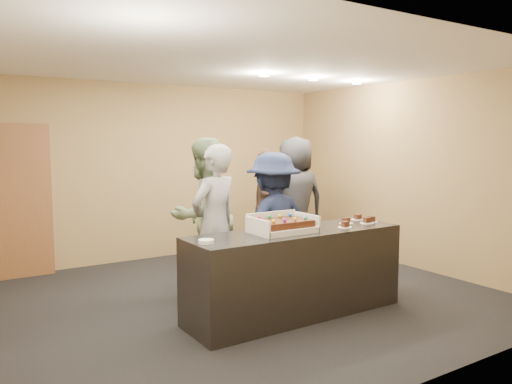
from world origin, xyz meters
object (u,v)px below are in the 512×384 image
Objects in this scene: serving_counter at (295,273)px; person_navy_man at (273,225)px; person_server_grey at (215,224)px; person_sage_man at (204,216)px; person_brown_extra at (267,210)px; plate_stack at (206,241)px; cake_box at (282,228)px; person_dark_suit at (295,201)px; sheet_cake at (283,223)px; storage_cabinet at (14,201)px.

person_navy_man reaches higher than serving_counter.
person_server_grey is 0.96× the size of person_sage_man.
person_navy_man is at bearing 124.19° from person_sage_man.
person_sage_man is at bearing -30.97° from person_brown_extra.
person_navy_man is at bearing 30.23° from plate_stack.
cake_box is at bearing 89.45° from person_sage_man.
person_dark_suit reaches higher than person_server_grey.
cake_box reaches higher than sheet_cake.
storage_cabinet is 3.80m from cake_box.
person_sage_man reaches higher than cake_box.
cake_box is at bearing 58.11° from person_navy_man.
serving_counter is 1.40m from person_sage_man.
serving_counter is at bearing -54.09° from storage_cabinet.
person_brown_extra is at bearing 64.91° from serving_counter.
person_server_grey is at bearing 114.31° from sheet_cake.
storage_cabinet is 3.46m from plate_stack.
person_brown_extra is (1.87, 1.77, -0.06)m from plate_stack.
person_server_grey reaches higher than sheet_cake.
serving_counter is 0.57m from sheet_cake.
sheet_cake is 0.30× the size of person_server_grey.
person_server_grey is at bearing 37.31° from person_dark_suit.
person_brown_extra reaches higher than plate_stack.
storage_cabinet is 3.52m from person_navy_man.
sheet_cake reaches higher than serving_counter.
sheet_cake is 3.79× the size of plate_stack.
cake_box is at bearing 171.48° from serving_counter.
plate_stack is at bearing -8.51° from person_brown_extra.
plate_stack is (-0.92, -0.09, -0.03)m from cake_box.
storage_cabinet reaches higher than cake_box.
person_dark_suit reaches higher than cake_box.
plate_stack is 0.08× the size of person_server_grey.
person_server_grey is 1.04× the size of person_brown_extra.
serving_counter is 1.16× the size of storage_cabinet.
person_sage_man is at bearing -45.76° from person_navy_man.
sheet_cake is at bearing 60.19° from person_dark_suit.
sheet_cake is 0.32× the size of person_navy_man.
storage_cabinet reaches higher than person_brown_extra.
sheet_cake is at bearing 8.90° from person_brown_extra.
person_sage_man is 0.85m from person_navy_man.
storage_cabinet is at bearing 123.89° from sheet_cake.
person_brown_extra is (0.78, 1.70, 0.41)m from serving_counter.
plate_stack is (-1.08, -0.07, 0.47)m from serving_counter.
person_brown_extra is at bearing -25.52° from storage_cabinet.
person_dark_suit is (1.31, 1.74, 0.50)m from serving_counter.
storage_cabinet reaches higher than sheet_cake.
sheet_cake is 0.29× the size of person_sage_man.
person_navy_man is (0.34, 0.64, -0.09)m from cake_box.
person_dark_suit reaches higher than sheet_cake.
plate_stack is 0.08× the size of person_sage_man.
serving_counter is 2.23m from person_dark_suit.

